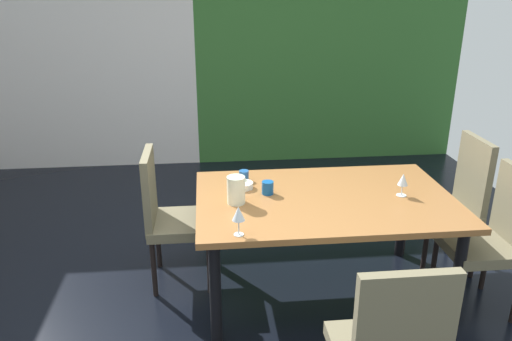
% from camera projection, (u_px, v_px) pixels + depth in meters
% --- Properties ---
extents(ground_plane, '(5.98, 6.03, 0.02)m').
position_uv_depth(ground_plane, '(219.00, 310.00, 3.36)').
color(ground_plane, black).
extents(back_panel_interior, '(2.86, 0.10, 2.57)m').
position_uv_depth(back_panel_interior, '(65.00, 56.00, 5.50)').
color(back_panel_interior, silver).
rests_on(back_panel_interior, ground_plane).
extents(garden_window_panel, '(3.13, 0.10, 2.57)m').
position_uv_depth(garden_window_panel, '(330.00, 53.00, 5.79)').
color(garden_window_panel, '#30632A').
rests_on(garden_window_panel, ground_plane).
extents(dining_table, '(1.69, 1.09, 0.73)m').
position_uv_depth(dining_table, '(325.00, 208.00, 3.30)').
color(dining_table, '#946033').
rests_on(dining_table, ground_plane).
extents(chair_right_far, '(0.44, 0.44, 1.02)m').
position_uv_depth(chair_right_far, '(455.00, 199.00, 3.68)').
color(chair_right_far, '#6C644B').
rests_on(chair_right_far, ground_plane).
extents(chair_left_far, '(0.45, 0.44, 0.99)m').
position_uv_depth(chair_left_far, '(168.00, 212.00, 3.49)').
color(chair_left_far, '#6C644B').
rests_on(chair_left_far, ground_plane).
extents(chair_right_near, '(0.44, 0.44, 0.98)m').
position_uv_depth(chair_right_near, '(494.00, 234.00, 3.19)').
color(chair_right_near, '#6C644B').
rests_on(chair_right_near, ground_plane).
extents(wine_glass_near_window, '(0.07, 0.07, 0.17)m').
position_uv_depth(wine_glass_near_window, '(238.00, 214.00, 2.74)').
color(wine_glass_near_window, silver).
rests_on(wine_glass_near_window, dining_table).
extents(wine_glass_east, '(0.07, 0.07, 0.15)m').
position_uv_depth(wine_glass_east, '(403.00, 180.00, 3.26)').
color(wine_glass_east, silver).
rests_on(wine_glass_east, dining_table).
extents(serving_bowl_west, '(0.13, 0.13, 0.04)m').
position_uv_depth(serving_bowl_west, '(243.00, 185.00, 3.41)').
color(serving_bowl_west, white).
rests_on(serving_bowl_west, dining_table).
extents(cup_center, '(0.08, 0.08, 0.09)m').
position_uv_depth(cup_center, '(268.00, 188.00, 3.31)').
color(cup_center, '#124D8E').
rests_on(cup_center, dining_table).
extents(cup_rear, '(0.07, 0.07, 0.07)m').
position_uv_depth(cup_rear, '(244.00, 176.00, 3.53)').
color(cup_rear, '#1F4F8D').
rests_on(cup_rear, dining_table).
extents(pitcher_near_shelf, '(0.13, 0.12, 0.18)m').
position_uv_depth(pitcher_near_shelf, '(236.00, 190.00, 3.15)').
color(pitcher_near_shelf, white).
rests_on(pitcher_near_shelf, dining_table).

